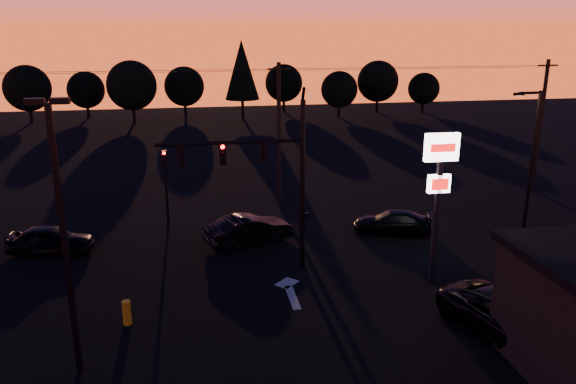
{
  "coord_description": "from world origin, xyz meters",
  "views": [
    {
      "loc": [
        -3.42,
        -20.3,
        11.18
      ],
      "look_at": [
        1.0,
        5.0,
        3.5
      ],
      "focal_mm": 35.0,
      "sensor_mm": 36.0,
      "label": 1
    }
  ],
  "objects_px": {
    "streetlight": "(531,160)",
    "car_right": "(392,222)",
    "traffic_signal_mast": "(268,169)",
    "car_left": "(50,240)",
    "secondary_signal": "(165,176)",
    "bollard": "(127,313)",
    "pylon_sign": "(439,177)",
    "suv_parked": "(507,316)",
    "parking_lot_light": "(62,224)",
    "car_mid": "(249,230)"
  },
  "relations": [
    {
      "from": "streetlight",
      "to": "car_right",
      "type": "xyz_separation_m",
      "value": [
        -6.52,
        2.2,
        -3.79
      ]
    },
    {
      "from": "car_left",
      "to": "car_mid",
      "type": "relative_size",
      "value": 0.91
    },
    {
      "from": "traffic_signal_mast",
      "to": "suv_parked",
      "type": "bearing_deg",
      "value": -42.65
    },
    {
      "from": "traffic_signal_mast",
      "to": "car_right",
      "type": "bearing_deg",
      "value": 26.36
    },
    {
      "from": "car_right",
      "to": "traffic_signal_mast",
      "type": "bearing_deg",
      "value": -45.3
    },
    {
      "from": "car_mid",
      "to": "car_right",
      "type": "distance_m",
      "value": 8.03
    },
    {
      "from": "pylon_sign",
      "to": "secondary_signal",
      "type": "bearing_deg",
      "value": 140.23
    },
    {
      "from": "car_left",
      "to": "suv_parked",
      "type": "distance_m",
      "value": 21.68
    },
    {
      "from": "pylon_sign",
      "to": "car_mid",
      "type": "xyz_separation_m",
      "value": [
        -7.64,
        5.99,
        -4.15
      ]
    },
    {
      "from": "streetlight",
      "to": "car_right",
      "type": "relative_size",
      "value": 1.85
    },
    {
      "from": "parking_lot_light",
      "to": "car_left",
      "type": "xyz_separation_m",
      "value": [
        -3.24,
        10.9,
        -4.55
      ]
    },
    {
      "from": "traffic_signal_mast",
      "to": "parking_lot_light",
      "type": "relative_size",
      "value": 0.94
    },
    {
      "from": "secondary_signal",
      "to": "bollard",
      "type": "height_order",
      "value": "secondary_signal"
    },
    {
      "from": "secondary_signal",
      "to": "pylon_sign",
      "type": "height_order",
      "value": "pylon_sign"
    },
    {
      "from": "parking_lot_light",
      "to": "car_mid",
      "type": "height_order",
      "value": "parking_lot_light"
    },
    {
      "from": "secondary_signal",
      "to": "car_right",
      "type": "xyz_separation_m",
      "value": [
        12.39,
        -3.78,
        -2.23
      ]
    },
    {
      "from": "traffic_signal_mast",
      "to": "bollard",
      "type": "distance_m",
      "value": 8.59
    },
    {
      "from": "secondary_signal",
      "to": "bollard",
      "type": "distance_m",
      "value": 11.87
    },
    {
      "from": "streetlight",
      "to": "car_mid",
      "type": "distance_m",
      "value": 15.13
    },
    {
      "from": "secondary_signal",
      "to": "streetlight",
      "type": "height_order",
      "value": "streetlight"
    },
    {
      "from": "secondary_signal",
      "to": "car_mid",
      "type": "relative_size",
      "value": 0.94
    },
    {
      "from": "traffic_signal_mast",
      "to": "parking_lot_light",
      "type": "xyz_separation_m",
      "value": [
        -7.4,
        -6.99,
        0.33
      ]
    },
    {
      "from": "traffic_signal_mast",
      "to": "pylon_sign",
      "type": "relative_size",
      "value": 1.26
    },
    {
      "from": "traffic_signal_mast",
      "to": "car_left",
      "type": "height_order",
      "value": "traffic_signal_mast"
    },
    {
      "from": "traffic_signal_mast",
      "to": "secondary_signal",
      "type": "height_order",
      "value": "traffic_signal_mast"
    },
    {
      "from": "traffic_signal_mast",
      "to": "car_mid",
      "type": "xyz_separation_m",
      "value": [
        -0.54,
        3.49,
        -4.17
      ]
    },
    {
      "from": "traffic_signal_mast",
      "to": "suv_parked",
      "type": "distance_m",
      "value": 11.55
    },
    {
      "from": "suv_parked",
      "to": "streetlight",
      "type": "bearing_deg",
      "value": 37.31
    },
    {
      "from": "bollard",
      "to": "secondary_signal",
      "type": "bearing_deg",
      "value": 83.96
    },
    {
      "from": "car_mid",
      "to": "traffic_signal_mast",
      "type": "bearing_deg",
      "value": 168.35
    },
    {
      "from": "pylon_sign",
      "to": "car_mid",
      "type": "distance_m",
      "value": 10.55
    },
    {
      "from": "parking_lot_light",
      "to": "car_mid",
      "type": "bearing_deg",
      "value": 56.79
    },
    {
      "from": "bollard",
      "to": "car_mid",
      "type": "relative_size",
      "value": 0.21
    },
    {
      "from": "bollard",
      "to": "car_right",
      "type": "xyz_separation_m",
      "value": [
        13.61,
        7.78,
        0.13
      ]
    },
    {
      "from": "traffic_signal_mast",
      "to": "pylon_sign",
      "type": "distance_m",
      "value": 7.52
    },
    {
      "from": "secondary_signal",
      "to": "streetlight",
      "type": "distance_m",
      "value": 19.89
    },
    {
      "from": "car_right",
      "to": "suv_parked",
      "type": "xyz_separation_m",
      "value": [
        0.44,
        -11.0,
        0.13
      ]
    },
    {
      "from": "secondary_signal",
      "to": "car_right",
      "type": "height_order",
      "value": "secondary_signal"
    },
    {
      "from": "car_mid",
      "to": "car_right",
      "type": "xyz_separation_m",
      "value": [
        8.02,
        0.22,
        -0.14
      ]
    },
    {
      "from": "car_right",
      "to": "pylon_sign",
      "type": "bearing_deg",
      "value": 14.79
    },
    {
      "from": "secondary_signal",
      "to": "suv_parked",
      "type": "distance_m",
      "value": 19.69
    },
    {
      "from": "pylon_sign",
      "to": "streetlight",
      "type": "xyz_separation_m",
      "value": [
        6.91,
        4.0,
        -0.49
      ]
    },
    {
      "from": "car_mid",
      "to": "streetlight",
      "type": "bearing_deg",
      "value": -118.2
    },
    {
      "from": "bollard",
      "to": "car_left",
      "type": "xyz_separation_m",
      "value": [
        -4.52,
        7.99,
        0.22
      ]
    },
    {
      "from": "parking_lot_light",
      "to": "suv_parked",
      "type": "xyz_separation_m",
      "value": [
        15.32,
        -0.3,
        -4.52
      ]
    },
    {
      "from": "car_right",
      "to": "parking_lot_light",
      "type": "bearing_deg",
      "value": -35.94
    },
    {
      "from": "car_mid",
      "to": "car_left",
      "type": "bearing_deg",
      "value": 67.19
    },
    {
      "from": "secondary_signal",
      "to": "streetlight",
      "type": "relative_size",
      "value": 0.54
    },
    {
      "from": "secondary_signal",
      "to": "pylon_sign",
      "type": "xyz_separation_m",
      "value": [
        12.0,
        -9.99,
        2.05
      ]
    },
    {
      "from": "traffic_signal_mast",
      "to": "streetlight",
      "type": "distance_m",
      "value": 14.1
    }
  ]
}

